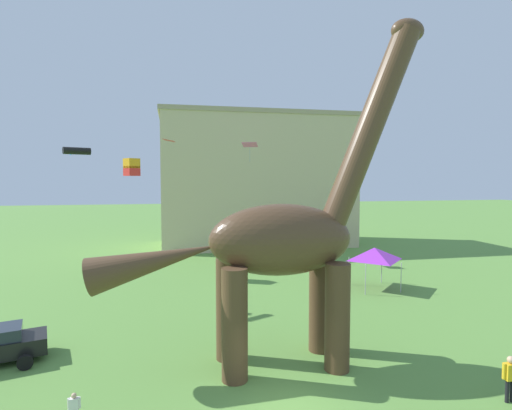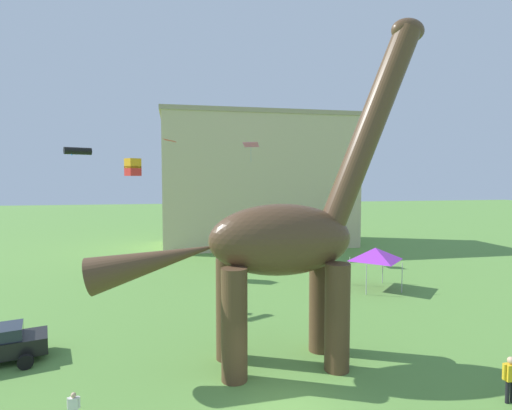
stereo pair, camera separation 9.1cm
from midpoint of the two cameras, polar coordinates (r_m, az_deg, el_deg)
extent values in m
cylinder|color=#513823|center=(19.54, 8.86, -13.39)|extent=(1.04, 1.04, 4.50)
cylinder|color=#513823|center=(17.78, 11.19, -15.16)|extent=(1.04, 1.04, 4.50)
cylinder|color=#513823|center=(18.53, -4.12, -14.31)|extent=(1.04, 1.04, 4.50)
cylinder|color=#513823|center=(16.67, -3.18, -16.40)|extent=(1.04, 1.04, 4.50)
ellipsoid|color=#513823|center=(17.26, 3.40, -4.87)|extent=(6.15, 2.65, 3.03)
cylinder|color=#513823|center=(18.66, 15.59, 10.59)|extent=(4.42, 1.14, 8.77)
ellipsoid|color=#513823|center=(20.40, 20.35, 21.92)|extent=(1.51, 0.95, 1.04)
cone|color=#513823|center=(16.81, -14.01, -7.60)|extent=(5.41, 1.51, 2.56)
cylinder|color=black|center=(22.20, -28.29, -16.95)|extent=(0.66, 0.38, 0.62)
cylinder|color=black|center=(20.62, -29.77, -18.63)|extent=(0.66, 0.38, 0.62)
cube|color=silver|center=(15.73, -24.31, -24.06)|extent=(0.29, 0.18, 0.38)
sphere|color=tan|center=(15.61, -24.34, -23.17)|extent=(0.17, 0.17, 0.17)
cylinder|color=silver|center=(15.76, -24.96, -23.95)|extent=(0.07, 0.07, 0.36)
cylinder|color=silver|center=(15.69, -23.66, -24.05)|extent=(0.07, 0.07, 0.36)
cylinder|color=black|center=(18.26, 31.63, -21.33)|extent=(0.14, 0.14, 0.83)
cylinder|color=black|center=(18.39, 32.13, -21.16)|extent=(0.14, 0.14, 0.83)
cube|color=yellow|center=(18.04, 31.96, -19.19)|extent=(0.45, 0.28, 0.59)
sphere|color=tan|center=(17.88, 32.01, -17.94)|extent=(0.26, 0.26, 0.26)
cylinder|color=yellow|center=(17.86, 31.33, -19.30)|extent=(0.11, 0.11, 0.56)
cylinder|color=#B2B2B7|center=(32.94, 17.12, -8.61)|extent=(0.06, 0.06, 2.10)
cylinder|color=#B2B2B7|center=(30.67, 19.59, -9.57)|extent=(0.06, 0.06, 2.10)
cylinder|color=#B2B2B7|center=(31.75, 12.80, -9.00)|extent=(0.06, 0.06, 2.10)
cylinder|color=#B2B2B7|center=(29.38, 15.02, -10.07)|extent=(0.06, 0.06, 2.10)
pyramid|color=purple|center=(30.85, 16.18, -6.58)|extent=(3.15, 3.15, 0.90)
cylinder|color=black|center=(27.78, -23.91, 6.95)|extent=(1.64, 1.08, 0.45)
cone|color=#287AE5|center=(28.64, -24.31, 6.83)|extent=(0.56, 0.59, 0.47)
cube|color=red|center=(33.60, -12.19, 8.83)|extent=(1.08, 1.35, 0.19)
cube|color=pink|center=(39.10, -0.94, 8.47)|extent=(1.71, 1.48, 0.38)
cylinder|color=#287AE5|center=(39.04, -0.93, 7.10)|extent=(0.01, 0.01, 1.43)
cube|color=orange|center=(34.83, -17.12, 5.61)|extent=(1.39, 1.39, 0.80)
cube|color=red|center=(34.81, -17.10, 4.58)|extent=(1.39, 1.39, 0.80)
cube|color=#CCB78E|center=(49.28, -0.01, 3.22)|extent=(22.33, 9.88, 15.13)
cube|color=tan|center=(49.84, -0.01, 12.24)|extent=(22.78, 10.08, 0.50)
camera|label=1|loc=(0.05, -90.14, -0.01)|focal=28.53mm
camera|label=2|loc=(0.05, 89.86, 0.01)|focal=28.53mm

